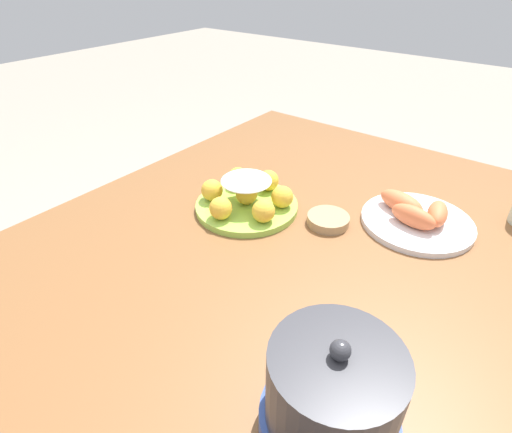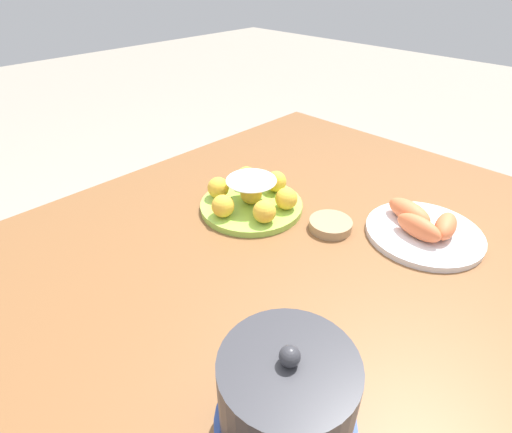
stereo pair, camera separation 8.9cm
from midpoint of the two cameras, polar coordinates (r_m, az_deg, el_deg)
name	(u,v)px [view 1 (the left image)]	position (r m, az deg, el deg)	size (l,w,h in m)	color
dining_table	(266,287)	(0.89, -1.39, -10.11)	(1.53, 1.08, 0.76)	brown
cake_plate	(247,197)	(0.98, -3.91, 2.66)	(0.25, 0.25, 0.09)	#99CC4C
sauce_bowl	(328,219)	(0.94, 7.62, -0.51)	(0.10, 0.10, 0.02)	tan
seafood_platter	(416,217)	(0.98, 19.55, -0.16)	(0.25, 0.25, 0.06)	silver
warming_pot	(331,400)	(0.54, 5.62, -24.90)	(0.18, 0.18, 0.18)	#334C99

